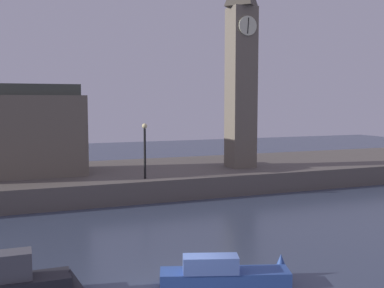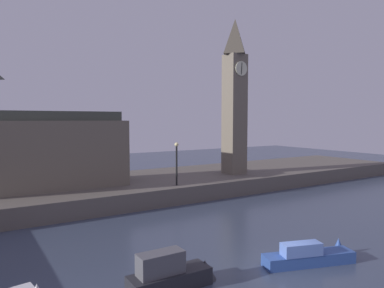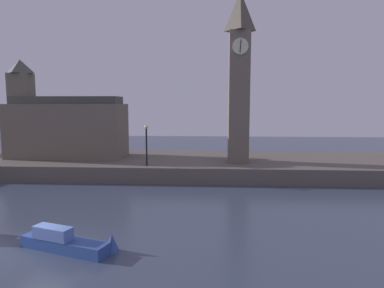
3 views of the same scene
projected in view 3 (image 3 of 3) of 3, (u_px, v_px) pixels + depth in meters
name	position (u px, v px, depth m)	size (l,w,h in m)	color
ground_plane	(40.00, 248.00, 17.42)	(120.00, 120.00, 0.00)	#384256
far_embankment	(132.00, 164.00, 37.15)	(70.00, 12.00, 1.50)	#5B544C
clock_tower	(239.00, 75.00, 33.43)	(2.18, 2.23, 16.41)	#6B6051
parliament_hall	(63.00, 126.00, 37.27)	(12.21, 5.01, 10.47)	#6B6051
streetlamp	(146.00, 140.00, 32.00)	(0.36, 0.36, 3.81)	black
boat_tour_blue	(73.00, 243.00, 17.09)	(5.43, 2.49, 1.49)	#2D4C93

